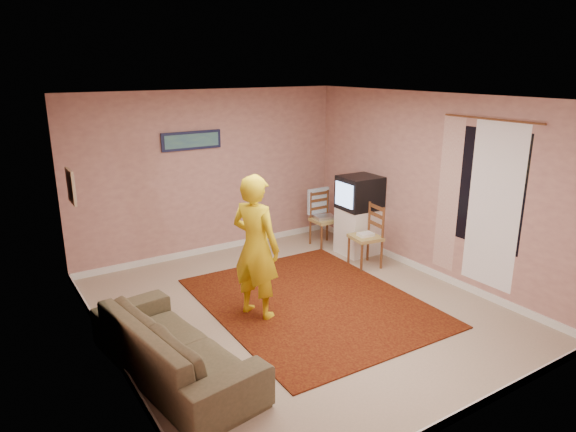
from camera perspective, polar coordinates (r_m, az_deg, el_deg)
ground at (r=6.55m, az=1.13°, el=-10.32°), size 5.00×5.00×0.00m
wall_back at (r=8.21m, az=-8.61°, el=4.68°), size 4.50×0.02×2.60m
wall_front at (r=4.35m, az=20.02°, el=-6.90°), size 4.50×0.02×2.60m
wall_left at (r=5.22m, az=-19.79°, el=-2.98°), size 0.02×5.00×2.60m
wall_right at (r=7.53m, az=15.58°, el=3.19°), size 0.02×5.00×2.60m
ceiling at (r=5.86m, az=1.27°, el=13.02°), size 4.50×5.00×0.02m
baseboard_back at (r=8.54m, az=-8.23°, el=-3.56°), size 4.50×0.02×0.10m
baseboard_front at (r=4.97m, az=18.43°, el=-20.25°), size 4.50×0.02×0.10m
baseboard_left at (r=5.74m, az=-18.45°, el=-14.81°), size 0.02×5.00×0.10m
baseboard_right at (r=7.89m, az=14.84°, el=-5.68°), size 0.02×5.00×0.10m
window at (r=6.95m, az=21.13°, el=2.86°), size 0.01×1.10×1.50m
curtain_sheer at (r=6.90m, az=21.89°, el=0.97°), size 0.01×0.75×2.10m
curtain_floral at (r=7.29m, az=17.40°, el=2.21°), size 0.01×0.35×2.10m
curtain_rod at (r=6.77m, az=21.67°, el=9.98°), size 0.02×1.40×0.02m
picture_back at (r=7.97m, az=-10.66°, el=8.25°), size 0.95×0.04×0.28m
picture_left at (r=6.68m, az=-22.96°, el=3.05°), size 0.04×0.38×0.42m
area_rug at (r=6.73m, az=2.59°, el=-9.50°), size 2.55×3.15×0.02m
tv_cabinet at (r=8.37m, az=7.81°, el=-1.63°), size 0.59×0.53×0.75m
crt_tv at (r=8.19m, az=7.95°, el=2.59°), size 0.64×0.57×0.52m
chair_a at (r=8.61m, az=4.11°, el=0.27°), size 0.42×0.40×0.49m
dvd_player at (r=8.63m, az=4.10°, el=-0.13°), size 0.36×0.29×0.06m
blue_throw at (r=8.71m, az=3.39°, el=1.69°), size 0.42×0.05×0.44m
chair_b at (r=7.75m, az=8.65°, el=-1.53°), size 0.47×0.48×0.52m
game_console at (r=7.78m, az=8.63°, el=-2.03°), size 0.25×0.19×0.05m
sofa at (r=5.30m, az=-12.58°, el=-13.84°), size 1.13×2.22×0.62m
person at (r=6.08m, az=-3.61°, el=-3.47°), size 0.65×0.76×1.76m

